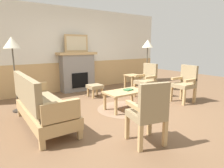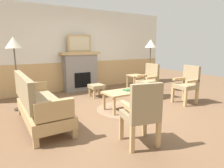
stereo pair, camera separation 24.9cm
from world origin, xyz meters
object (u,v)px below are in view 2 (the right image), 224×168
object	(u,v)px
fireplace	(80,71)
floor_lamp_by_couch	(14,47)
couch	(40,105)
armchair_front_left	(142,111)
coffee_table	(124,93)
armchair_by_window_left	(187,83)
framed_picture	(79,43)
floor_lamp_by_chairs	(151,47)
book_on_table	(128,90)
armchair_near_fireplace	(149,79)
side_table	(135,78)
footstool	(97,87)

from	to	relation	value
fireplace	floor_lamp_by_couch	world-z (taller)	floor_lamp_by_couch
couch	armchair_front_left	distance (m)	1.96
coffee_table	armchair_by_window_left	distance (m)	1.77
framed_picture	coffee_table	world-z (taller)	framed_picture
coffee_table	floor_lamp_by_chairs	distance (m)	2.36
book_on_table	floor_lamp_by_chairs	distance (m)	2.23
couch	coffee_table	bearing A→B (deg)	-2.88
couch	floor_lamp_by_couch	bearing A→B (deg)	100.98
framed_picture	book_on_table	distance (m)	2.65
armchair_front_left	book_on_table	bearing A→B (deg)	60.03
framed_picture	armchair_near_fireplace	size ratio (longest dim) A/B	0.82
armchair_by_window_left	side_table	xyz separation A→B (m)	(-0.33, 1.74, -0.10)
fireplace	side_table	bearing A→B (deg)	-37.44
framed_picture	floor_lamp_by_couch	world-z (taller)	framed_picture
floor_lamp_by_chairs	floor_lamp_by_couch	bearing A→B (deg)	177.19
armchair_near_fireplace	floor_lamp_by_couch	distance (m)	3.55
footstool	coffee_table	bearing A→B (deg)	-89.59
fireplace	armchair_front_left	distance (m)	3.99
framed_picture	floor_lamp_by_chairs	distance (m)	2.30
armchair_by_window_left	armchair_front_left	world-z (taller)	same
side_table	floor_lamp_by_chairs	world-z (taller)	floor_lamp_by_chairs
fireplace	coffee_table	world-z (taller)	fireplace
book_on_table	footstool	world-z (taller)	book_on_table
armchair_by_window_left	couch	bearing A→B (deg)	171.54
framed_picture	book_on_table	world-z (taller)	framed_picture
floor_lamp_by_couch	coffee_table	bearing A→B (deg)	-31.22
floor_lamp_by_couch	footstool	bearing A→B (deg)	2.92
book_on_table	armchair_by_window_left	size ratio (longest dim) A/B	0.21
armchair_near_fireplace	armchair_by_window_left	world-z (taller)	same
coffee_table	armchair_by_window_left	world-z (taller)	armchair_by_window_left
framed_picture	floor_lamp_by_couch	size ratio (longest dim) A/B	0.48
floor_lamp_by_chairs	armchair_near_fireplace	bearing A→B (deg)	-134.43
armchair_near_fireplace	footstool	bearing A→B (deg)	144.37
book_on_table	floor_lamp_by_couch	size ratio (longest dim) A/B	0.12
armchair_by_window_left	floor_lamp_by_couch	bearing A→B (deg)	155.77
book_on_table	framed_picture	bearing A→B (deg)	94.60
couch	floor_lamp_by_chairs	bearing A→B (deg)	15.09
armchair_front_left	floor_lamp_by_chairs	xyz separation A→B (m)	(2.57, 2.61, 0.91)
couch	coffee_table	world-z (taller)	couch
book_on_table	armchair_near_fireplace	xyz separation A→B (m)	(1.11, 0.49, 0.08)
side_table	framed_picture	bearing A→B (deg)	142.56
framed_picture	side_table	size ratio (longest dim) A/B	1.45
couch	book_on_table	bearing A→B (deg)	-2.31
fireplace	framed_picture	size ratio (longest dim) A/B	1.62
footstool	side_table	distance (m)	1.39
floor_lamp_by_chairs	couch	bearing A→B (deg)	-164.91
armchair_by_window_left	floor_lamp_by_couch	distance (m)	4.29
armchair_front_left	framed_picture	bearing A→B (deg)	80.04
armchair_near_fireplace	armchair_by_window_left	bearing A→B (deg)	-62.93
fireplace	couch	xyz separation A→B (m)	(-1.80, -2.32, -0.26)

